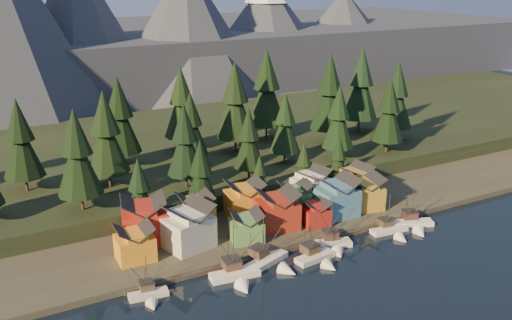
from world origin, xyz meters
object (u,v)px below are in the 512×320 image
boat_4 (334,238)px  house_back_0 (144,219)px  boat_1 (237,270)px  house_back_1 (196,211)px  boat_2 (271,256)px  boat_6 (414,219)px  house_front_0 (135,242)px  boat_5 (392,226)px  boat_3 (318,252)px  boat_0 (149,290)px  house_front_1 (188,225)px

boat_4 → house_back_0: (-38.09, 21.76, 4.71)m
boat_1 → house_back_1: (1.06, 23.80, 3.77)m
boat_2 → boat_6: bearing=-20.4°
boat_4 → house_front_0: size_ratio=1.50×
boat_5 → house_back_0: 59.83m
boat_4 → boat_2: bearing=-162.1°
boat_2 → house_front_0: size_ratio=1.55×
boat_2 → boat_3: boat_2 is taller
boat_0 → house_front_0: house_front_0 is taller
boat_1 → house_front_0: bearing=142.2°
boat_5 → house_back_1: size_ratio=1.21×
boat_1 → house_front_0: size_ratio=1.57×
boat_3 → house_back_0: bearing=133.9°
house_front_1 → house_back_0: bearing=122.6°
boat_3 → house_front_0: bearing=146.5°
house_front_1 → house_back_0: (-7.72, 7.38, 0.25)m
boat_0 → boat_2: boat_2 is taller
house_front_0 → boat_1: bearing=-42.2°
boat_0 → boat_1: 18.50m
boat_3 → house_front_1: (-23.50, 18.06, 4.54)m
boat_3 → house_back_0: (-31.22, 25.44, 4.78)m
house_back_0 → boat_3: bearing=-25.3°
house_front_0 → boat_0: bearing=-95.1°
boat_5 → house_back_0: size_ratio=0.92×
boat_6 → house_back_0: 66.63m
boat_3 → boat_5: bearing=-0.1°
house_back_1 → boat_1: bearing=-87.3°
boat_5 → house_back_1: bearing=157.3°
boat_6 → house_front_1: 57.04m
boat_1 → house_back_0: house_back_0 is taller
house_back_1 → boat_0: bearing=-126.3°
boat_2 → boat_4: size_ratio=1.04×
boat_5 → house_front_1: 50.07m
house_front_1 → house_back_0: house_back_0 is taller
boat_4 → house_front_1: (-30.37, 14.38, 4.46)m
boat_2 → house_front_0: boat_2 is taller
boat_3 → house_front_0: (-35.90, 17.99, 3.24)m
boat_2 → boat_6: size_ratio=1.06×
boat_4 → boat_5: boat_4 is taller
boat_4 → house_back_0: 44.12m
house_front_1 → boat_1: bearing=-89.7°
boat_2 → house_front_0: (-25.76, 14.47, 3.37)m
house_front_0 → house_back_1: size_ratio=0.91×
boat_2 → boat_5: bearing=-20.7°
boat_0 → house_back_0: 23.45m
house_front_1 → house_front_0: bearing=166.6°
boat_4 → house_back_0: size_ratio=1.03×
boat_1 → boat_5: 43.38m
boat_4 → house_back_1: bearing=156.5°
boat_2 → boat_5: boat_2 is taller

